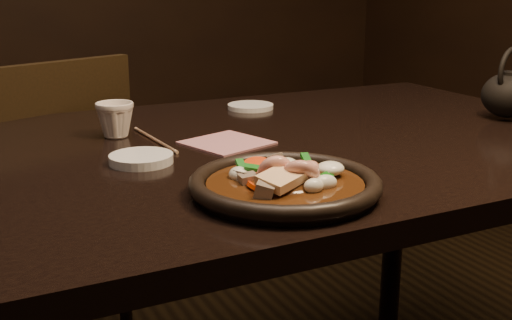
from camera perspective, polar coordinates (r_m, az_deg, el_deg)
name	(u,v)px	position (r m, az deg, el deg)	size (l,w,h in m)	color
table	(224,186)	(1.21, -2.91, -2.29)	(1.60, 0.90, 0.75)	black
chair	(44,210)	(1.75, -18.34, -4.28)	(0.53, 0.53, 0.87)	black
plate	(285,185)	(0.93, 2.59, -2.24)	(0.28, 0.28, 0.03)	black
stirfry	(286,180)	(0.93, 2.67, -1.78)	(0.17, 0.16, 0.06)	#381B0A
soy_dish	(141,159)	(1.10, -10.17, 0.12)	(0.11, 0.11, 0.02)	white
saucer_right	(251,106)	(1.54, -0.49, 4.78)	(0.11, 0.11, 0.01)	white
tea_cup	(115,119)	(1.28, -12.41, 3.62)	(0.07, 0.07, 0.07)	white
chopsticks	(155,140)	(1.24, -8.97, 1.80)	(0.02, 0.22, 0.01)	tan
napkin	(227,143)	(1.21, -2.62, 1.54)	(0.14, 0.14, 0.00)	#B67075
teapot	(509,93)	(1.52, 21.55, 5.59)	(0.14, 0.12, 0.16)	black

